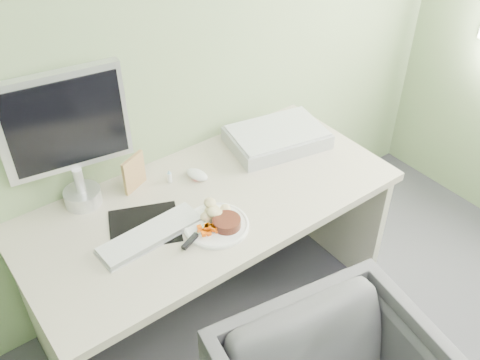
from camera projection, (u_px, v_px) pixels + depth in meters
wall_back at (150, 29)px, 2.09m from camera, size 3.50×0.00×3.50m
desk at (211, 231)px, 2.36m from camera, size 1.60×0.75×0.73m
plate at (216, 225)px, 2.11m from camera, size 0.26×0.26×0.01m
steak at (227, 223)px, 2.09m from camera, size 0.13×0.13×0.04m
potato_pile at (213, 209)px, 2.13m from camera, size 0.11×0.09×0.06m
carrot_heap at (208, 228)px, 2.06m from camera, size 0.07×0.06×0.04m
steak_knife at (195, 236)px, 2.04m from camera, size 0.21×0.11×0.02m
mousepad at (145, 226)px, 2.11m from camera, size 0.35×0.33×0.00m
keyboard at (151, 234)px, 2.06m from camera, size 0.42×0.15×0.02m
computer_mouse at (197, 175)px, 2.34m from camera, size 0.09×0.12×0.04m
photo_frame at (134, 173)px, 2.26m from camera, size 0.12×0.07×0.16m
eyedrop_bottle at (169, 177)px, 2.32m from camera, size 0.02×0.02×0.06m
scanner at (277, 138)px, 2.54m from camera, size 0.50×0.38×0.07m
monitor at (66, 134)px, 2.03m from camera, size 0.49×0.16×0.59m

